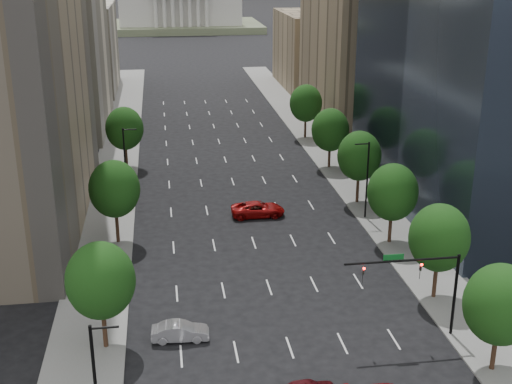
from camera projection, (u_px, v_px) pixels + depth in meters
name	position (u px, v px, depth m)	size (l,w,h in m)	color
sidewalk_left	(108.00, 215.00, 78.13)	(6.00, 200.00, 0.15)	slate
sidewalk_right	(369.00, 201.00, 82.27)	(6.00, 200.00, 0.15)	slate
midrise_cream_left	(57.00, 23.00, 111.04)	(14.00, 30.00, 35.00)	beige
filler_left	(82.00, 48.00, 144.66)	(14.00, 26.00, 18.00)	beige
parking_tan_right	(358.00, 35.00, 115.77)	(14.00, 30.00, 30.00)	#8C7759
filler_right	(314.00, 50.00, 148.89)	(14.00, 26.00, 16.00)	#8C7759
tree_right_0	(500.00, 305.00, 47.67)	(5.20, 5.20, 8.39)	#382316
tree_right_1	(439.00, 238.00, 57.80)	(5.20, 5.20, 8.75)	#382316
tree_right_2	(393.00, 192.00, 69.03)	(5.20, 5.20, 8.61)	#382316
tree_right_3	(359.00, 156.00, 80.11)	(5.20, 5.20, 8.89)	#382316
tree_right_4	(330.00, 130.00, 93.30)	(5.20, 5.20, 8.46)	#382316
tree_right_5	(306.00, 103.00, 108.11)	(5.20, 5.20, 8.75)	#382316
tree_left_0	(100.00, 281.00, 50.33)	(5.20, 5.20, 8.75)	#382316
tree_left_1	(114.00, 189.00, 68.89)	(5.20, 5.20, 8.97)	#382316
tree_left_2	(125.00, 129.00, 93.21)	(5.20, 5.20, 8.68)	#382316
streetlight_rn	(367.00, 178.00, 75.73)	(1.70, 0.20, 9.00)	black
streetlight_ln	(126.00, 162.00, 81.46)	(1.70, 0.20, 9.00)	black
traffic_signal	(426.00, 278.00, 51.93)	(9.12, 0.40, 7.38)	black
capitol	(180.00, 6.00, 254.09)	(60.00, 40.00, 35.20)	#596647
foothills	(206.00, 29.00, 600.19)	(720.00, 413.00, 263.00)	brown
car_silver	(180.00, 331.00, 53.07)	(1.57, 4.50, 1.48)	#A7A6AC
car_red_far	(258.00, 209.00, 77.71)	(2.82, 6.11, 1.70)	#930A0A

